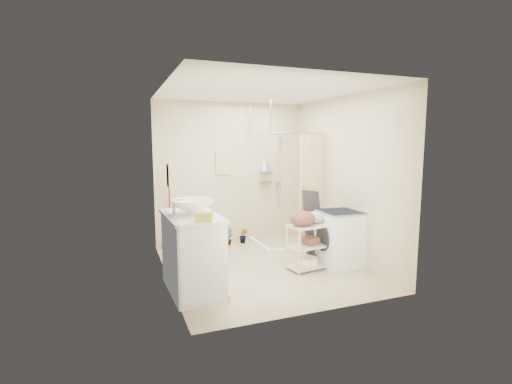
# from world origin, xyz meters

# --- Properties ---
(floor) EXTENTS (3.20, 3.20, 0.00)m
(floor) POSITION_xyz_m (0.00, 0.00, 0.00)
(floor) COLOR tan
(floor) RESTS_ON ground
(ceiling) EXTENTS (2.80, 3.20, 0.04)m
(ceiling) POSITION_xyz_m (0.00, 0.00, 2.60)
(ceiling) COLOR silver
(ceiling) RESTS_ON ground
(wall_back) EXTENTS (2.80, 0.04, 2.60)m
(wall_back) POSITION_xyz_m (0.00, 1.60, 1.30)
(wall_back) COLOR beige
(wall_back) RESTS_ON ground
(wall_front) EXTENTS (2.80, 0.04, 2.60)m
(wall_front) POSITION_xyz_m (0.00, -1.60, 1.30)
(wall_front) COLOR beige
(wall_front) RESTS_ON ground
(wall_left) EXTENTS (0.04, 3.20, 2.60)m
(wall_left) POSITION_xyz_m (-1.40, 0.00, 1.30)
(wall_left) COLOR beige
(wall_left) RESTS_ON ground
(wall_right) EXTENTS (0.04, 3.20, 2.60)m
(wall_right) POSITION_xyz_m (1.40, 0.00, 1.30)
(wall_right) COLOR beige
(wall_right) RESTS_ON ground
(vanity) EXTENTS (0.67, 1.14, 0.98)m
(vanity) POSITION_xyz_m (-1.16, -0.51, 0.49)
(vanity) COLOR silver
(vanity) RESTS_ON ground
(sink) EXTENTS (0.60, 0.60, 0.18)m
(sink) POSITION_xyz_m (-1.13, -0.47, 1.08)
(sink) COLOR white
(sink) RESTS_ON vanity
(counter_basket) EXTENTS (0.23, 0.21, 0.11)m
(counter_basket) POSITION_xyz_m (-1.10, -0.95, 1.04)
(counter_basket) COLOR gold
(counter_basket) RESTS_ON vanity
(floor_basket) EXTENTS (0.29, 0.26, 0.13)m
(floor_basket) POSITION_xyz_m (-0.88, -0.94, 0.06)
(floor_basket) COLOR yellow
(floor_basket) RESTS_ON ground
(toilet) EXTENTS (0.70, 0.42, 0.69)m
(toilet) POSITION_xyz_m (-1.04, 0.64, 0.35)
(toilet) COLOR white
(toilet) RESTS_ON ground
(mop) EXTENTS (0.18, 0.18, 1.40)m
(mop) POSITION_xyz_m (-1.20, 1.52, 0.70)
(mop) COLOR red
(mop) RESTS_ON ground
(potted_plant_a) EXTENTS (0.18, 0.13, 0.33)m
(potted_plant_a) POSITION_xyz_m (-0.13, 1.37, 0.17)
(potted_plant_a) COLOR #9C4323
(potted_plant_a) RESTS_ON ground
(potted_plant_b) EXTENTS (0.20, 0.19, 0.29)m
(potted_plant_b) POSITION_xyz_m (0.17, 1.39, 0.14)
(potted_plant_b) COLOR brown
(potted_plant_b) RESTS_ON ground
(hanging_towel) EXTENTS (0.28, 0.03, 0.42)m
(hanging_towel) POSITION_xyz_m (-0.15, 1.58, 1.50)
(hanging_towel) COLOR #CFBE8D
(hanging_towel) RESTS_ON wall_back
(towel_ring) EXTENTS (0.04, 0.22, 0.34)m
(towel_ring) POSITION_xyz_m (-1.38, -0.20, 1.47)
(towel_ring) COLOR #DBCE87
(towel_ring) RESTS_ON wall_left
(tp_holder) EXTENTS (0.08, 0.12, 0.14)m
(tp_holder) POSITION_xyz_m (-1.36, 0.05, 0.72)
(tp_holder) COLOR white
(tp_holder) RESTS_ON wall_left
(shower) EXTENTS (1.10, 1.10, 2.10)m
(shower) POSITION_xyz_m (0.85, 1.05, 1.05)
(shower) COLOR silver
(shower) RESTS_ON ground
(shampoo_bottle_a) EXTENTS (0.12, 0.12, 0.24)m
(shampoo_bottle_a) POSITION_xyz_m (0.63, 1.50, 1.44)
(shampoo_bottle_a) COLOR white
(shampoo_bottle_a) RESTS_ON shower
(shampoo_bottle_b) EXTENTS (0.09, 0.09, 0.16)m
(shampoo_bottle_b) POSITION_xyz_m (0.70, 1.51, 1.40)
(shampoo_bottle_b) COLOR #3F6AB8
(shampoo_bottle_b) RESTS_ON shower
(washing_machine) EXTENTS (0.60, 0.62, 0.84)m
(washing_machine) POSITION_xyz_m (1.14, -0.31, 0.42)
(washing_machine) COLOR white
(washing_machine) RESTS_ON ground
(laundry_rack) EXTENTS (0.63, 0.43, 0.81)m
(laundry_rack) POSITION_xyz_m (0.59, -0.31, 0.40)
(laundry_rack) COLOR beige
(laundry_rack) RESTS_ON ground
(ironing_board) EXTENTS (0.34, 0.15, 1.15)m
(ironing_board) POSITION_xyz_m (0.88, 0.05, 0.57)
(ironing_board) COLOR black
(ironing_board) RESTS_ON ground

